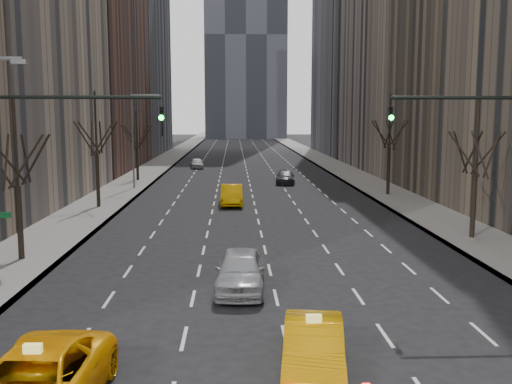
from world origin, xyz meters
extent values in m
cube|color=slate|center=(-12.25, 70.00, 0.07)|extent=(4.50, 320.00, 0.15)
cube|color=slate|center=(12.25, 70.00, 0.07)|extent=(4.50, 320.00, 0.15)
cylinder|color=black|center=(-12.00, 18.00, 1.93)|extent=(0.28, 0.28, 3.57)
cylinder|color=black|center=(-12.00, 18.00, 5.84)|extent=(0.16, 0.16, 4.25)
cylinder|color=black|center=(-11.85, 18.85, 4.95)|extent=(0.42, 1.80, 2.52)
cylinder|color=black|center=(-11.19, 18.29, 4.95)|extent=(1.74, 0.72, 2.52)
cylinder|color=black|center=(-11.34, 17.45, 4.95)|extent=(1.46, 1.25, 2.52)
cylinder|color=black|center=(-12.15, 17.15, 4.95)|extent=(0.42, 1.80, 2.52)
cylinder|color=black|center=(-12.66, 18.55, 4.95)|extent=(1.46, 1.25, 2.52)
cylinder|color=black|center=(-12.00, 34.00, 2.15)|extent=(0.28, 0.28, 3.99)
cylinder|color=black|center=(-12.00, 34.00, 6.52)|extent=(0.16, 0.16, 4.75)
cylinder|color=black|center=(-11.85, 34.85, 5.37)|extent=(0.42, 1.80, 2.52)
cylinder|color=black|center=(-11.19, 34.29, 5.37)|extent=(1.74, 0.72, 2.52)
cylinder|color=black|center=(-11.34, 33.45, 5.37)|extent=(1.46, 1.25, 2.52)
cylinder|color=black|center=(-12.15, 33.15, 5.37)|extent=(0.42, 1.80, 2.52)
cylinder|color=black|center=(-12.81, 33.71, 5.37)|extent=(1.74, 0.72, 2.52)
cylinder|color=black|center=(-12.66, 34.55, 5.37)|extent=(1.46, 1.25, 2.52)
cylinder|color=black|center=(-12.00, 52.00, 1.83)|extent=(0.28, 0.28, 3.36)
cylinder|color=black|center=(-12.00, 52.00, 5.51)|extent=(0.16, 0.16, 4.00)
cylinder|color=black|center=(-11.85, 52.85, 4.74)|extent=(0.42, 1.80, 2.52)
cylinder|color=black|center=(-11.19, 52.29, 4.74)|extent=(1.74, 0.72, 2.52)
cylinder|color=black|center=(-11.34, 51.45, 4.74)|extent=(1.46, 1.25, 2.52)
cylinder|color=black|center=(-12.15, 51.15, 4.74)|extent=(0.42, 1.80, 2.52)
cylinder|color=black|center=(-12.81, 51.71, 4.74)|extent=(1.74, 0.72, 2.52)
cylinder|color=black|center=(-12.66, 52.55, 4.74)|extent=(1.46, 1.25, 2.52)
cylinder|color=black|center=(12.00, 22.00, 1.93)|extent=(0.28, 0.28, 3.57)
cylinder|color=black|center=(12.00, 22.00, 5.84)|extent=(0.16, 0.16, 4.25)
cylinder|color=black|center=(12.15, 22.85, 4.95)|extent=(0.42, 1.80, 2.52)
cylinder|color=black|center=(12.81, 22.29, 4.95)|extent=(1.74, 0.72, 2.52)
cylinder|color=black|center=(12.66, 21.45, 4.95)|extent=(1.46, 1.25, 2.52)
cylinder|color=black|center=(11.85, 21.15, 4.95)|extent=(0.42, 1.80, 2.52)
cylinder|color=black|center=(11.19, 21.71, 4.95)|extent=(1.74, 0.72, 2.52)
cylinder|color=black|center=(11.34, 22.55, 4.95)|extent=(1.46, 1.25, 2.52)
cylinder|color=black|center=(12.00, 40.00, 2.15)|extent=(0.28, 0.28, 3.99)
cylinder|color=black|center=(12.00, 40.00, 6.52)|extent=(0.16, 0.16, 4.75)
cylinder|color=black|center=(12.15, 40.85, 5.37)|extent=(0.42, 1.80, 2.52)
cylinder|color=black|center=(12.81, 40.29, 5.37)|extent=(1.74, 0.72, 2.52)
cylinder|color=black|center=(12.66, 39.45, 5.37)|extent=(1.46, 1.25, 2.52)
cylinder|color=black|center=(11.85, 39.15, 5.37)|extent=(0.42, 1.80, 2.52)
cylinder|color=black|center=(11.19, 39.71, 5.37)|extent=(1.74, 0.72, 2.52)
cylinder|color=black|center=(11.34, 40.55, 5.37)|extent=(1.46, 1.25, 2.52)
cylinder|color=black|center=(-7.55, 12.00, 7.75)|extent=(6.50, 0.14, 0.14)
imported|color=black|center=(-4.30, 12.00, 6.85)|extent=(0.18, 0.22, 1.10)
sphere|color=#0CFF33|center=(-4.30, 11.82, 7.00)|extent=(0.20, 0.20, 0.20)
cube|color=#0C5926|center=(-10.40, 12.00, 3.35)|extent=(0.70, 0.04, 0.22)
cylinder|color=black|center=(7.55, 12.00, 7.75)|extent=(6.50, 0.14, 0.14)
imported|color=black|center=(4.30, 12.00, 6.85)|extent=(0.18, 0.22, 1.10)
sphere|color=#0CFF33|center=(4.30, 11.82, 7.00)|extent=(0.20, 0.20, 0.20)
cube|color=slate|center=(-8.70, 10.00, 8.85)|extent=(0.50, 0.22, 0.15)
cylinder|color=slate|center=(-11.20, 45.00, 4.65)|extent=(0.16, 0.16, 9.00)
cylinder|color=slate|center=(-9.90, 45.00, 8.95)|extent=(2.60, 0.14, 0.14)
cube|color=slate|center=(-8.70, 45.00, 8.85)|extent=(0.50, 0.22, 0.15)
imported|color=orange|center=(0.52, 5.24, 0.76)|extent=(2.19, 4.77, 1.52)
imported|color=#9D9FA4|center=(-1.38, 13.01, 0.83)|extent=(2.19, 4.95, 1.66)
imported|color=#F9B205|center=(-1.82, 35.27, 0.80)|extent=(1.74, 4.87, 1.60)
imported|color=#2C2C31|center=(3.69, 49.20, 0.69)|extent=(2.33, 4.90, 1.38)
imported|color=beige|center=(-6.57, 66.71, 0.68)|extent=(2.04, 4.12, 1.35)
camera|label=1|loc=(-1.62, -9.53, 7.11)|focal=40.00mm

